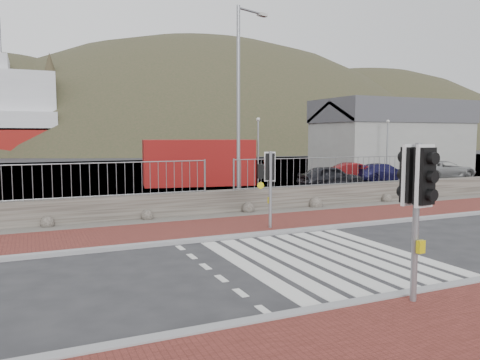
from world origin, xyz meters
name	(u,v)px	position (x,y,z in m)	size (l,w,h in m)	color
ground	(325,258)	(0.00, 0.00, 0.00)	(220.00, 220.00, 0.00)	#28282B
sidewalk_far	(249,225)	(0.00, 4.50, 0.04)	(40.00, 3.00, 0.08)	maroon
kerb_near	(415,293)	(0.00, -3.00, 0.05)	(40.00, 0.25, 0.12)	gray
kerb_far	(269,233)	(0.00, 3.00, 0.05)	(40.00, 0.25, 0.12)	gray
zebra_crossing	(325,258)	(0.00, 0.00, 0.01)	(4.62, 5.60, 0.01)	silver
gravel_strip	(226,216)	(0.00, 6.50, 0.03)	(40.00, 1.50, 0.06)	#59544C
stone_wall	(218,202)	(0.00, 7.30, 0.45)	(40.00, 0.60, 0.90)	#453F38
railing	(219,167)	(0.00, 7.15, 1.82)	(18.07, 0.07, 1.22)	gray
quay	(123,174)	(0.00, 27.90, 0.00)	(120.00, 40.00, 0.50)	#4C4C4F
water	(80,156)	(0.00, 62.90, 0.00)	(220.00, 50.00, 0.05)	#3F4C54
harbor_building	(392,137)	(20.00, 19.90, 2.93)	(12.20, 6.20, 5.80)	#9E9E99
hills_backdrop	(106,262)	(6.74, 87.90, -23.05)	(254.00, 90.00, 100.00)	#323922
traffic_signal_near	(417,189)	(-0.41, -3.35, 2.11)	(0.44, 0.29, 2.93)	gray
traffic_signal_far	(269,173)	(0.33, 3.66, 1.84)	(0.63, 0.34, 2.55)	gray
streetlight	(241,96)	(1.35, 8.15, 4.65)	(1.67, 0.79, 8.26)	gray
shipping_container	(198,162)	(2.81, 17.77, 1.39)	(6.66, 2.77, 2.77)	maroon
car_a	(330,177)	(9.16, 12.85, 0.66)	(1.55, 3.86, 1.32)	black
car_b	(357,172)	(13.00, 15.33, 0.62)	(1.32, 3.78, 1.25)	#5E0D0F
car_c	(383,172)	(14.66, 14.71, 0.60)	(1.68, 4.12, 1.20)	#161441
car_d	(444,170)	(19.82, 14.44, 0.64)	(2.11, 4.58, 1.27)	gray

